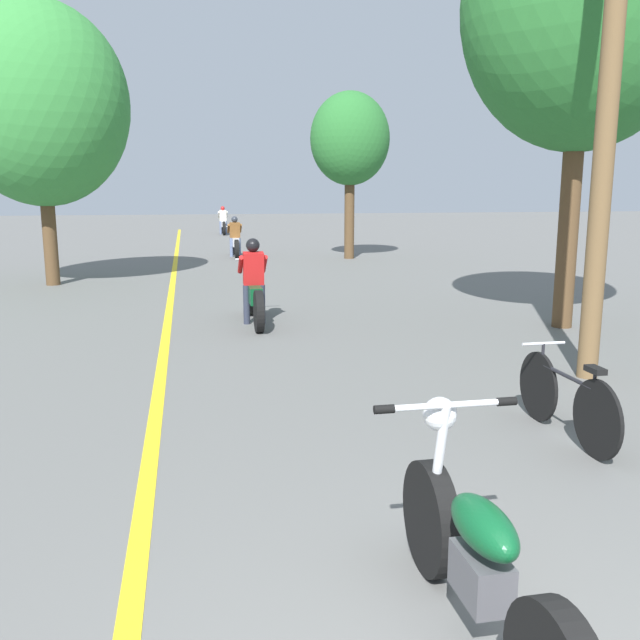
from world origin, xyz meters
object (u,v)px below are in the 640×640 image
motorcycle_rider_far (223,224)px  bicycle_parked (566,399)px  roadside_tree_left (40,105)px  motorcycle_rider_lead (254,292)px  motorcycle_foreground (478,562)px  roadside_tree_right_far (350,140)px  roadside_tree_right_near (584,8)px  motorcycle_rider_mid (235,241)px  utility_pole (612,56)px

motorcycle_rider_far → bicycle_parked: 29.04m
roadside_tree_left → motorcycle_rider_lead: size_ratio=2.89×
roadside_tree_left → motorcycle_foreground: bearing=-72.2°
roadside_tree_right_far → motorcycle_foreground: (-3.85, -18.70, -3.32)m
motorcycle_foreground → motorcycle_rider_lead: size_ratio=0.94×
roadside_tree_right_near → motorcycle_rider_mid: bearing=109.0°
motorcycle_foreground → motorcycle_rider_far: bearing=89.2°
roadside_tree_right_far → motorcycle_rider_lead: size_ratio=2.38×
roadside_tree_right_far → motorcycle_rider_mid: 5.05m
utility_pole → motorcycle_rider_lead: utility_pole is taller
roadside_tree_right_far → motorcycle_rider_mid: (-3.61, 1.37, -3.25)m
motorcycle_rider_far → roadside_tree_right_far: bearing=-75.2°
roadside_tree_right_near → motorcycle_rider_mid: 14.35m
utility_pole → roadside_tree_right_near: (1.33, 2.83, 1.24)m
roadside_tree_right_far → bicycle_parked: roadside_tree_right_far is taller
roadside_tree_left → motorcycle_foreground: (4.50, -14.02, -3.67)m
motorcycle_rider_lead → bicycle_parked: 6.35m
utility_pole → motorcycle_foreground: (-3.36, -4.33, -3.25)m
bicycle_parked → roadside_tree_left: bearing=119.4°
motorcycle_foreground → bicycle_parked: 3.21m
roadside_tree_left → motorcycle_rider_mid: (4.74, 6.05, -3.60)m
utility_pole → motorcycle_rider_far: utility_pole is taller
motorcycle_foreground → motorcycle_rider_far: 31.53m
utility_pole → bicycle_parked: utility_pole is taller
roadside_tree_right_near → motorcycle_rider_far: bearing=99.8°
motorcycle_foreground → motorcycle_rider_mid: 20.07m
motorcycle_foreground → motorcycle_rider_lead: motorcycle_rider_lead is taller
roadside_tree_left → motorcycle_rider_far: roadside_tree_left is taller
utility_pole → roadside_tree_right_near: bearing=64.9°
utility_pole → motorcycle_foreground: utility_pole is taller
roadside_tree_left → motorcycle_rider_mid: roadside_tree_left is taller
motorcycle_rider_far → bicycle_parked: motorcycle_rider_far is taller
roadside_tree_right_near → motorcycle_rider_mid: roadside_tree_right_near is taller
motorcycle_foreground → motorcycle_rider_lead: 8.46m
utility_pole → roadside_tree_right_far: bearing=88.0°
utility_pole → motorcycle_rider_lead: bearing=131.3°
motorcycle_rider_mid → roadside_tree_right_near: bearing=-71.0°
roadside_tree_right_far → utility_pole: bearing=-92.0°
roadside_tree_right_far → roadside_tree_left: size_ratio=0.82×
motorcycle_foreground → motorcycle_rider_far: size_ratio=0.97×
utility_pole → roadside_tree_left: size_ratio=1.12×
utility_pole → motorcycle_foreground: bearing=-127.8°
motorcycle_rider_lead → motorcycle_rider_far: (0.74, 23.07, -0.02)m
bicycle_parked → motorcycle_rider_far: bearing=93.0°
motorcycle_foreground → roadside_tree_right_far: bearing=78.4°
roadside_tree_left → motorcycle_foreground: size_ratio=3.07×
motorcycle_foreground → bicycle_parked: motorcycle_foreground is taller
roadside_tree_left → motorcycle_rider_far: 18.54m
roadside_tree_right_far → motorcycle_foreground: size_ratio=2.53×
bicycle_parked → roadside_tree_right_far: bearing=83.4°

